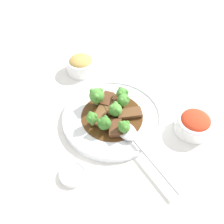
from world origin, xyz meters
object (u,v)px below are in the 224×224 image
at_px(broccoli_floret_4, 124,127).
at_px(beef_strip_4, 110,107).
at_px(broccoli_floret_5, 104,123).
at_px(beef_strip_3, 129,113).
at_px(sauce_dish, 73,174).
at_px(serving_spoon, 130,136).
at_px(side_bowl_appetizer, 81,64).
at_px(broccoli_floret_6, 92,118).
at_px(side_bowl_kimchi, 194,123).
at_px(beef_strip_2, 115,128).
at_px(broccoli_floret_2, 115,110).
at_px(broccoli_floret_3, 123,100).
at_px(beef_strip_0, 100,115).
at_px(main_plate, 112,117).
at_px(broccoli_floret_0, 122,93).
at_px(broccoli_floret_1, 97,95).
at_px(beef_strip_1, 107,99).

bearing_deg(broccoli_floret_4, beef_strip_4, -120.74).
distance_m(broccoli_floret_4, broccoli_floret_5, 0.06).
distance_m(beef_strip_3, sauce_dish, 0.24).
relative_size(serving_spoon, side_bowl_appetizer, 2.46).
bearing_deg(broccoli_floret_6, side_bowl_kimchi, 124.06).
relative_size(beef_strip_2, sauce_dish, 0.96).
bearing_deg(broccoli_floret_2, broccoli_floret_3, -178.44).
xyz_separation_m(beef_strip_2, sauce_dish, (0.17, -0.01, -0.02)).
height_order(beef_strip_0, broccoli_floret_6, broccoli_floret_6).
relative_size(beef_strip_4, broccoli_floret_3, 1.39).
height_order(beef_strip_3, serving_spoon, serving_spoon).
bearing_deg(beef_strip_2, sauce_dish, -4.71).
relative_size(side_bowl_appetizer, sauce_dish, 1.42).
relative_size(beef_strip_2, broccoli_floret_3, 1.52).
relative_size(beef_strip_3, serving_spoon, 0.31).
xyz_separation_m(beef_strip_4, broccoli_floret_6, (0.08, -0.01, 0.02)).
relative_size(main_plate, side_bowl_kimchi, 2.84).
xyz_separation_m(broccoli_floret_4, sauce_dish, (0.17, -0.04, -0.04)).
distance_m(broccoli_floret_5, broccoli_floret_6, 0.04).
bearing_deg(beef_strip_4, broccoli_floret_6, -4.17).
relative_size(broccoli_floret_2, side_bowl_appetizer, 0.44).
relative_size(beef_strip_2, broccoli_floret_5, 1.57).
xyz_separation_m(beef_strip_3, broccoli_floret_5, (0.08, -0.03, 0.02)).
relative_size(beef_strip_4, broccoli_floret_2, 1.41).
height_order(beef_strip_3, side_bowl_kimchi, side_bowl_kimchi).
bearing_deg(broccoli_floret_3, broccoli_floret_2, 1.56).
bearing_deg(broccoli_floret_3, beef_strip_2, 19.73).
distance_m(beef_strip_2, side_bowl_appetizer, 0.29).
height_order(broccoli_floret_0, broccoli_floret_6, broccoli_floret_6).
bearing_deg(beef_strip_3, beef_strip_2, -1.76).
bearing_deg(broccoli_floret_1, beef_strip_3, 100.93).
relative_size(beef_strip_4, broccoli_floret_6, 1.34).
relative_size(side_bowl_kimchi, sauce_dish, 1.49).
distance_m(beef_strip_4, sauce_dish, 0.23).
bearing_deg(broccoli_floret_6, beef_strip_3, 144.52).
bearing_deg(main_plate, beef_strip_3, 130.03).
height_order(broccoli_floret_6, serving_spoon, broccoli_floret_6).
height_order(beef_strip_2, broccoli_floret_1, broccoli_floret_1).
bearing_deg(beef_strip_0, broccoli_floret_0, 169.97).
xyz_separation_m(beef_strip_1, broccoli_floret_4, (0.07, 0.11, 0.02)).
xyz_separation_m(beef_strip_1, broccoli_floret_0, (-0.03, 0.04, 0.02)).
distance_m(broccoli_floret_1, side_bowl_kimchi, 0.29).
bearing_deg(serving_spoon, broccoli_floret_0, -137.33).
distance_m(broccoli_floret_1, broccoli_floret_2, 0.07).
distance_m(beef_strip_0, broccoli_floret_1, 0.06).
relative_size(beef_strip_0, side_bowl_appetizer, 0.81).
relative_size(beef_strip_4, sauce_dish, 0.88).
height_order(broccoli_floret_2, serving_spoon, broccoli_floret_2).
bearing_deg(beef_strip_0, side_bowl_kimchi, 117.31).
bearing_deg(beef_strip_3, serving_spoon, 34.31).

